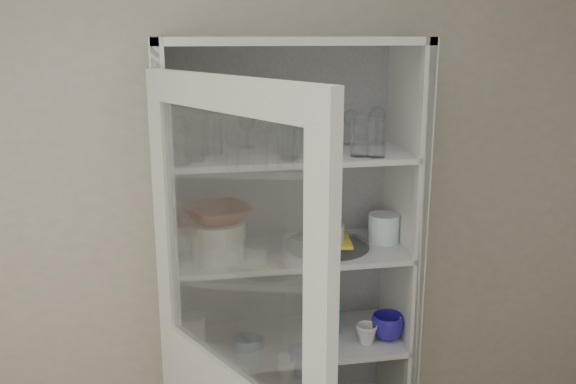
# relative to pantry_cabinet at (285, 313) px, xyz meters

# --- Properties ---
(wall_back) EXTENTS (3.60, 0.02, 2.60)m
(wall_back) POSITION_rel_pantry_cabinet_xyz_m (-0.20, 0.16, 0.36)
(wall_back) COLOR #A7A391
(wall_back) RESTS_ON ground
(pantry_cabinet) EXTENTS (1.00, 0.45, 2.10)m
(pantry_cabinet) POSITION_rel_pantry_cabinet_xyz_m (0.00, 0.00, 0.00)
(pantry_cabinet) COLOR #B4B2A9
(pantry_cabinet) RESTS_ON floor
(tumbler_0) EXTENTS (0.08, 0.08, 0.13)m
(tumbler_0) POSITION_rel_pantry_cabinet_xyz_m (-0.41, -0.23, 0.79)
(tumbler_0) COLOR silver
(tumbler_0) RESTS_ON shelf_glass
(tumbler_1) EXTENTS (0.08, 0.08, 0.15)m
(tumbler_1) POSITION_rel_pantry_cabinet_xyz_m (-0.37, -0.17, 0.80)
(tumbler_1) COLOR silver
(tumbler_1) RESTS_ON shelf_glass
(tumbler_2) EXTENTS (0.07, 0.07, 0.13)m
(tumbler_2) POSITION_rel_pantry_cabinet_xyz_m (0.01, -0.17, 0.79)
(tumbler_2) COLOR silver
(tumbler_2) RESTS_ON shelf_glass
(tumbler_3) EXTENTS (0.09, 0.09, 0.14)m
(tumbler_3) POSITION_rel_pantry_cabinet_xyz_m (0.14, -0.18, 0.79)
(tumbler_3) COLOR silver
(tumbler_3) RESTS_ON shelf_glass
(tumbler_4) EXTENTS (0.07, 0.07, 0.13)m
(tumbler_4) POSITION_rel_pantry_cabinet_xyz_m (-0.02, -0.22, 0.79)
(tumbler_4) COLOR silver
(tumbler_4) RESTS_ON shelf_glass
(tumbler_5) EXTENTS (0.09, 0.09, 0.15)m
(tumbler_5) POSITION_rel_pantry_cabinet_xyz_m (0.25, -0.20, 0.80)
(tumbler_5) COLOR silver
(tumbler_5) RESTS_ON shelf_glass
(tumbler_6) EXTENTS (0.09, 0.09, 0.14)m
(tumbler_6) POSITION_rel_pantry_cabinet_xyz_m (0.31, -0.22, 0.79)
(tumbler_6) COLOR silver
(tumbler_6) RESTS_ON shelf_glass
(tumbler_7) EXTENTS (0.09, 0.09, 0.15)m
(tumbler_7) POSITION_rel_pantry_cabinet_xyz_m (-0.34, -0.06, 0.79)
(tumbler_7) COLOR silver
(tumbler_7) RESTS_ON shelf_glass
(tumbler_8) EXTENTS (0.09, 0.09, 0.14)m
(tumbler_8) POSITION_rel_pantry_cabinet_xyz_m (-0.29, -0.08, 0.79)
(tumbler_8) COLOR silver
(tumbler_8) RESTS_ON shelf_glass
(tumbler_9) EXTENTS (0.10, 0.10, 0.15)m
(tumbler_9) POSITION_rel_pantry_cabinet_xyz_m (-0.01, -0.08, 0.80)
(tumbler_9) COLOR silver
(tumbler_9) RESTS_ON shelf_glass
(tumbler_10) EXTENTS (0.08, 0.08, 0.13)m
(tumbler_10) POSITION_rel_pantry_cabinet_xyz_m (0.11, -0.08, 0.78)
(tumbler_10) COLOR silver
(tumbler_10) RESTS_ON shelf_glass
(tumbler_11) EXTENTS (0.07, 0.07, 0.14)m
(tumbler_11) POSITION_rel_pantry_cabinet_xyz_m (0.04, -0.05, 0.79)
(tumbler_11) COLOR silver
(tumbler_11) RESTS_ON shelf_glass
(goblet_0) EXTENTS (0.07, 0.07, 0.16)m
(goblet_0) POSITION_rel_pantry_cabinet_xyz_m (-0.41, 0.02, 0.80)
(goblet_0) COLOR silver
(goblet_0) RESTS_ON shelf_glass
(goblet_1) EXTENTS (0.07, 0.07, 0.15)m
(goblet_1) POSITION_rel_pantry_cabinet_xyz_m (-0.15, 0.05, 0.80)
(goblet_1) COLOR silver
(goblet_1) RESTS_ON shelf_glass
(goblet_2) EXTENTS (0.07, 0.07, 0.16)m
(goblet_2) POSITION_rel_pantry_cabinet_xyz_m (0.29, 0.05, 0.80)
(goblet_2) COLOR silver
(goblet_2) RESTS_ON shelf_glass
(goblet_3) EXTENTS (0.08, 0.08, 0.17)m
(goblet_3) POSITION_rel_pantry_cabinet_xyz_m (0.40, 0.06, 0.81)
(goblet_3) COLOR silver
(goblet_3) RESTS_ON shelf_glass
(plate_stack_front) EXTENTS (0.21, 0.21, 0.08)m
(plate_stack_front) POSITION_rel_pantry_cabinet_xyz_m (-0.29, -0.13, 0.36)
(plate_stack_front) COLOR silver
(plate_stack_front) RESTS_ON shelf_plates
(plate_stack_back) EXTENTS (0.21, 0.21, 0.10)m
(plate_stack_back) POSITION_rel_pantry_cabinet_xyz_m (-0.41, 0.08, 0.37)
(plate_stack_back) COLOR silver
(plate_stack_back) RESTS_ON shelf_plates
(cream_bowl) EXTENTS (0.26, 0.26, 0.07)m
(cream_bowl) POSITION_rel_pantry_cabinet_xyz_m (-0.29, -0.13, 0.44)
(cream_bowl) COLOR beige
(cream_bowl) RESTS_ON plate_stack_front
(terracotta_bowl) EXTENTS (0.32, 0.32, 0.06)m
(terracotta_bowl) POSITION_rel_pantry_cabinet_xyz_m (-0.29, -0.13, 0.50)
(terracotta_bowl) COLOR maroon
(terracotta_bowl) RESTS_ON cream_bowl
(glass_platter) EXTENTS (0.39, 0.39, 0.02)m
(glass_platter) POSITION_rel_pantry_cabinet_xyz_m (0.16, -0.08, 0.33)
(glass_platter) COLOR silver
(glass_platter) RESTS_ON shelf_plates
(yellow_trivet) EXTENTS (0.21, 0.21, 0.01)m
(yellow_trivet) POSITION_rel_pantry_cabinet_xyz_m (0.16, -0.08, 0.35)
(yellow_trivet) COLOR gold
(yellow_trivet) RESTS_ON glass_platter
(white_ramekin) EXTENTS (0.17, 0.17, 0.06)m
(white_ramekin) POSITION_rel_pantry_cabinet_xyz_m (0.16, -0.08, 0.38)
(white_ramekin) COLOR silver
(white_ramekin) RESTS_ON yellow_trivet
(grey_bowl_stack) EXTENTS (0.13, 0.13, 0.12)m
(grey_bowl_stack) POSITION_rel_pantry_cabinet_xyz_m (0.41, -0.05, 0.38)
(grey_bowl_stack) COLOR silver
(grey_bowl_stack) RESTS_ON shelf_plates
(mug_blue) EXTENTS (0.15, 0.15, 0.11)m
(mug_blue) POSITION_rel_pantry_cabinet_xyz_m (0.41, -0.15, -0.03)
(mug_blue) COLOR #1F229A
(mug_blue) RESTS_ON shelf_mugs
(mug_teal) EXTENTS (0.12, 0.12, 0.10)m
(mug_teal) POSITION_rel_pantry_cabinet_xyz_m (0.14, -0.04, -0.03)
(mug_teal) COLOR #236F7A
(mug_teal) RESTS_ON shelf_mugs
(mug_white) EXTENTS (0.11, 0.11, 0.08)m
(mug_white) POSITION_rel_pantry_cabinet_xyz_m (0.31, -0.17, -0.04)
(mug_white) COLOR silver
(mug_white) RESTS_ON shelf_mugs
(teal_jar) EXTENTS (0.10, 0.10, 0.12)m
(teal_jar) POSITION_rel_pantry_cabinet_xyz_m (0.18, -0.05, -0.02)
(teal_jar) COLOR #236F7A
(teal_jar) RESTS_ON shelf_mugs
(measuring_cups) EXTENTS (0.11, 0.11, 0.04)m
(measuring_cups) POSITION_rel_pantry_cabinet_xyz_m (-0.18, -0.12, -0.06)
(measuring_cups) COLOR silver
(measuring_cups) RESTS_ON shelf_mugs
(white_canister) EXTENTS (0.13, 0.13, 0.13)m
(white_canister) POSITION_rel_pantry_cabinet_xyz_m (-0.40, -0.06, -0.01)
(white_canister) COLOR silver
(white_canister) RESTS_ON shelf_mugs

